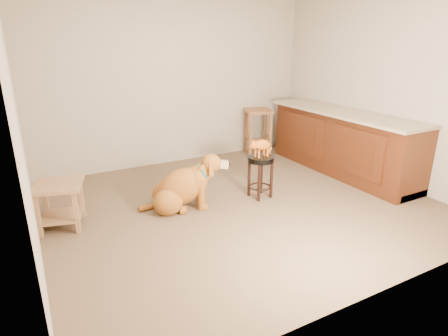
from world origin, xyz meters
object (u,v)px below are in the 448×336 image
side_table (59,199)px  tabby_kitten (261,146)px  padded_stool (261,168)px  wood_stool (258,132)px  golden_retriever (182,188)px

side_table → tabby_kitten: tabby_kitten is taller
side_table → tabby_kitten: 2.37m
padded_stool → wood_stool: wood_stool is taller
side_table → golden_retriever: size_ratio=0.56×
side_table → padded_stool: bearing=-8.1°
padded_stool → tabby_kitten: tabby_kitten is taller
golden_retriever → side_table: bearing=-171.8°
padded_stool → golden_retriever: 1.03m
side_table → tabby_kitten: (2.32, -0.33, 0.35)m
wood_stool → side_table: bearing=-159.5°
wood_stool → golden_retriever: (-2.01, -1.42, -0.15)m
wood_stool → padded_stool: bearing=-122.3°
padded_stool → side_table: size_ratio=0.91×
side_table → golden_retriever: (1.32, -0.18, -0.07)m
side_table → tabby_kitten: bearing=-8.1°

